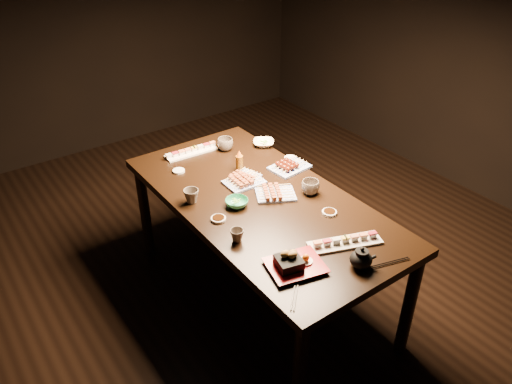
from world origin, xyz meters
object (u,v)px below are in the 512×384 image
(sushi_platter_near, at_px, (345,240))
(yakitori_plate_center, at_px, (244,176))
(dining_table, at_px, (261,249))
(teacup_mid_right, at_px, (310,187))
(sushi_platter_far, at_px, (191,150))
(yakitori_plate_left, at_px, (244,179))
(edamame_bowl_cream, at_px, (264,143))
(teacup_near_left, at_px, (237,235))
(edamame_bowl_green, at_px, (237,203))
(teacup_far_left, at_px, (191,196))
(teapot, at_px, (361,257))
(teacup_far_right, at_px, (225,144))
(tempura_tray, at_px, (296,260))
(yakitori_plate_right, at_px, (276,192))
(condiment_bottle, at_px, (239,161))

(sushi_platter_near, bearing_deg, yakitori_plate_center, 114.07)
(dining_table, bearing_deg, teacup_mid_right, -12.67)
(sushi_platter_far, bearing_deg, yakitori_plate_left, 99.77)
(dining_table, height_order, edamame_bowl_cream, edamame_bowl_cream)
(dining_table, bearing_deg, teacup_near_left, -131.94)
(edamame_bowl_green, distance_m, teacup_far_left, 0.26)
(teacup_near_left, height_order, teapot, teapot)
(teacup_far_left, bearing_deg, teacup_far_right, 40.37)
(edamame_bowl_green, bearing_deg, teacup_far_right, 62.46)
(yakitori_plate_center, xyz_separation_m, teacup_far_left, (-0.39, -0.04, 0.02))
(sushi_platter_far, relative_size, tempura_tray, 1.35)
(yakitori_plate_left, distance_m, teacup_far_left, 0.36)
(sushi_platter_far, height_order, teacup_mid_right, teacup_mid_right)
(teacup_far_right, bearing_deg, teapot, -95.49)
(yakitori_plate_left, bearing_deg, sushi_platter_near, -83.00)
(teacup_near_left, bearing_deg, teapot, -54.29)
(sushi_platter_far, distance_m, edamame_bowl_green, 0.72)
(teacup_far_left, bearing_deg, teapot, -68.55)
(yakitori_plate_right, relative_size, tempura_tray, 0.85)
(dining_table, height_order, teapot, teapot)
(yakitori_plate_right, height_order, teacup_far_right, teacup_far_right)
(teacup_near_left, xyz_separation_m, condiment_bottle, (0.42, 0.59, 0.04))
(yakitori_plate_center, bearing_deg, teapot, -107.40)
(edamame_bowl_cream, xyz_separation_m, teacup_far_right, (-0.25, 0.10, 0.02))
(yakitori_plate_right, height_order, tempura_tray, tempura_tray)
(yakitori_plate_center, relative_size, teacup_far_left, 2.19)
(teacup_far_left, distance_m, teacup_far_right, 0.67)
(yakitori_plate_left, xyz_separation_m, edamame_bowl_green, (-0.17, -0.18, -0.01))
(yakitori_plate_center, distance_m, yakitori_plate_right, 0.27)
(sushi_platter_far, height_order, condiment_bottle, condiment_bottle)
(yakitori_plate_center, height_order, teacup_far_right, teacup_far_right)
(yakitori_plate_right, distance_m, edamame_bowl_cream, 0.65)
(yakitori_plate_center, bearing_deg, dining_table, -117.43)
(dining_table, relative_size, teacup_near_left, 25.22)
(teacup_near_left, height_order, teacup_mid_right, teacup_mid_right)
(edamame_bowl_green, xyz_separation_m, edamame_bowl_cream, (0.57, 0.52, -0.00))
(yakitori_plate_left, xyz_separation_m, teacup_far_left, (-0.36, 0.00, 0.01))
(teacup_far_left, bearing_deg, dining_table, -30.60)
(sushi_platter_far, xyz_separation_m, yakitori_plate_center, (0.09, -0.49, 0.00))
(teacup_far_right, distance_m, teapot, 1.40)
(teacup_far_left, relative_size, teacup_far_right, 0.82)
(sushi_platter_near, height_order, tempura_tray, tempura_tray)
(sushi_platter_far, xyz_separation_m, teacup_near_left, (-0.29, -0.98, 0.01))
(teacup_near_left, bearing_deg, edamame_bowl_green, 56.13)
(sushi_platter_far, distance_m, teacup_far_right, 0.24)
(dining_table, relative_size, condiment_bottle, 12.85)
(yakitori_plate_right, bearing_deg, edamame_bowl_cream, 87.70)
(sushi_platter_near, bearing_deg, edamame_bowl_cream, 94.69)
(teacup_far_left, bearing_deg, edamame_bowl_cream, 23.78)
(teacup_far_left, height_order, teapot, teapot)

